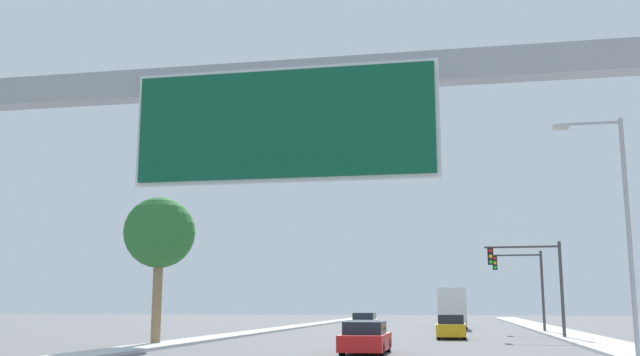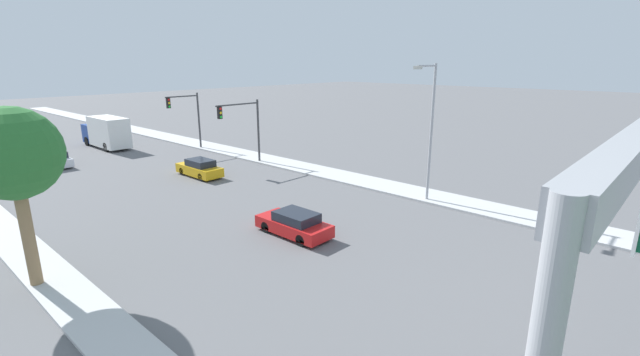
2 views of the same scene
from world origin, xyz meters
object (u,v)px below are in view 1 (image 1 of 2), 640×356
Objects in this scene: car_mid_right at (365,338)px; truck_box_primary at (452,308)px; car_near_center at (451,327)px; palm_tree_background at (160,234)px; sign_gantry at (285,115)px; traffic_light_mid_block at (526,278)px; car_mid_center at (365,322)px; traffic_light_near_intersection at (535,272)px; street_lamp_right at (619,216)px.

car_mid_right is 33.37m from truck_box_primary.
truck_box_primary is at bearing 83.98° from car_mid_right.
palm_tree_background is (-14.84, -10.69, 5.04)m from car_near_center.
sign_gantry is 3.34× the size of traffic_light_mid_block.
truck_box_primary is (7.00, 5.50, 1.07)m from car_mid_center.
car_mid_center is 0.75× the size of traffic_light_near_intersection.
car_near_center is 12.23m from traffic_light_mid_block.
traffic_light_mid_block is (5.56, -7.99, 2.32)m from truck_box_primary.
traffic_light_mid_block is at bearing 61.75° from car_near_center.
truck_box_primary reaches higher than car_near_center.
street_lamp_right is at bearing -69.28° from car_near_center.
car_mid_center is 0.58× the size of palm_tree_background.
traffic_light_near_intersection reaches higher than truck_box_primary.
car_mid_right is 17.84m from traffic_light_near_intersection.
car_mid_center is 33.38m from street_lamp_right.
car_mid_right is (3.50, -27.67, -0.03)m from car_mid_center.
car_mid_center reaches higher than car_mid_right.
truck_box_primary is at bearing 100.40° from street_lamp_right.
car_mid_right is at bearing -119.93° from traffic_light_near_intersection.
truck_box_primary is at bearing 124.84° from traffic_light_mid_block.
traffic_light_near_intersection is 10.01m from traffic_light_mid_block.
car_mid_center is 1.00× the size of car_mid_right.
sign_gantry is at bearing -90.00° from car_mid_right.
street_lamp_right is (10.05, 12.44, -1.13)m from sign_gantry.
palm_tree_background is at bearing 162.81° from street_lamp_right.
street_lamp_right is (13.55, -30.14, 4.71)m from car_mid_center.
car_mid_right is 0.75× the size of traffic_light_near_intersection.
truck_box_primary is at bearing 90.00° from car_near_center.
car_near_center is 19.08m from street_lamp_right.
truck_box_primary reaches higher than car_mid_right.
truck_box_primary is 1.33× the size of traffic_light_near_intersection.
car_mid_center is (-3.50, 42.58, -5.84)m from sign_gantry.
sign_gantry is 2.21× the size of street_lamp_right.
car_mid_right is at bearing -109.80° from traffic_light_mid_block.
car_mid_right is 11.38m from street_lamp_right.
sign_gantry reaches higher than car_near_center.
sign_gantry is at bearing -94.16° from truck_box_primary.
street_lamp_right is at bearing -17.19° from palm_tree_background.
palm_tree_background is at bearing -134.11° from traffic_light_mid_block.
traffic_light_near_intersection reaches higher than car_mid_center.
car_mid_center is at bearing 97.21° from car_mid_right.
car_mid_center is 25.31m from palm_tree_background.
street_lamp_right reaches higher than palm_tree_background.
traffic_light_mid_block reaches higher than traffic_light_near_intersection.
street_lamp_right is at bearing -13.85° from car_mid_right.
car_mid_right is 13.09m from palm_tree_background.
palm_tree_background is (-7.84, -23.53, 5.05)m from car_mid_center.
car_mid_right is 0.73× the size of traffic_light_mid_block.
car_near_center is 1.03× the size of car_mid_center.
sign_gantry is 43.13m from car_mid_center.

